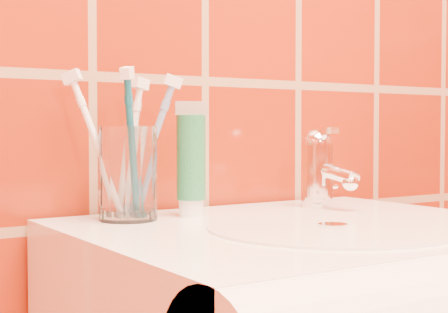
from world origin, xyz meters
TOP-DOWN VIEW (x-y plane):
  - glass_tumbler at (-0.17, 1.11)m, footprint 0.08×0.08m
  - toothpaste_tube at (-0.08, 1.10)m, footprint 0.04×0.04m
  - faucet at (0.14, 1.09)m, footprint 0.05×0.11m
  - toothbrush_0 at (-0.16, 1.13)m, footprint 0.09×0.08m
  - toothbrush_1 at (-0.18, 1.09)m, footprint 0.09×0.09m
  - toothbrush_2 at (-0.21, 1.13)m, footprint 0.15×0.16m
  - toothbrush_3 at (-0.14, 1.11)m, footprint 0.13×0.12m

SIDE VIEW (x-z plane):
  - glass_tumbler at x=-0.17m, z-range 0.85..0.97m
  - faucet at x=0.14m, z-range 0.85..0.97m
  - toothpaste_tube at x=-0.08m, z-range 0.85..1.00m
  - toothbrush_0 at x=-0.16m, z-range 0.84..1.04m
  - toothbrush_3 at x=-0.14m, z-range 0.84..1.04m
  - toothbrush_2 at x=-0.21m, z-range 0.84..1.05m
  - toothbrush_1 at x=-0.18m, z-range 0.84..1.05m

